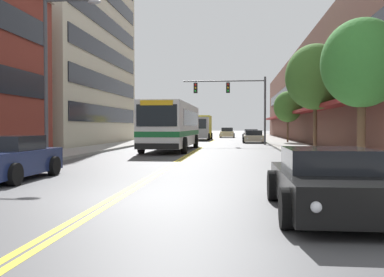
{
  "coord_description": "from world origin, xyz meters",
  "views": [
    {
      "loc": [
        2.7,
        -9.21,
        1.61
      ],
      "look_at": [
        0.35,
        13.25,
        0.98
      ],
      "focal_mm": 40.0,
      "sensor_mm": 36.0,
      "label": 1
    }
  ],
  "objects_px": {
    "street_tree_right_far": "(288,107)",
    "city_bus": "(173,124)",
    "car_champagne_parked_right_mid": "(254,137)",
    "traffic_signal_mast": "(235,96)",
    "car_white_parked_right_far": "(251,135)",
    "street_tree_right_near": "(362,64)",
    "car_navy_parked_left_near": "(5,159)",
    "box_truck": "(200,127)",
    "car_black_parked_right_foreground": "(329,183)",
    "car_beige_moving_lead": "(227,133)",
    "street_lamp_left_near": "(55,63)",
    "street_tree_right_mid": "(315,77)"
  },
  "relations": [
    {
      "from": "box_truck",
      "to": "car_white_parked_right_far",
      "type": "bearing_deg",
      "value": 9.66
    },
    {
      "from": "car_navy_parked_left_near",
      "to": "car_champagne_parked_right_mid",
      "type": "relative_size",
      "value": 0.97
    },
    {
      "from": "car_navy_parked_left_near",
      "to": "car_black_parked_right_foreground",
      "type": "xyz_separation_m",
      "value": [
        8.7,
        -4.15,
        -0.05
      ]
    },
    {
      "from": "car_champagne_parked_right_mid",
      "to": "car_beige_moving_lead",
      "type": "distance_m",
      "value": 20.38
    },
    {
      "from": "traffic_signal_mast",
      "to": "street_tree_right_far",
      "type": "height_order",
      "value": "traffic_signal_mast"
    },
    {
      "from": "car_beige_moving_lead",
      "to": "street_tree_right_near",
      "type": "xyz_separation_m",
      "value": [
        5.57,
        -48.12,
        3.06
      ]
    },
    {
      "from": "traffic_signal_mast",
      "to": "street_tree_right_far",
      "type": "bearing_deg",
      "value": 23.84
    },
    {
      "from": "car_champagne_parked_right_mid",
      "to": "car_black_parked_right_foreground",
      "type": "bearing_deg",
      "value": -89.92
    },
    {
      "from": "street_tree_right_far",
      "to": "city_bus",
      "type": "bearing_deg",
      "value": -128.33
    },
    {
      "from": "street_tree_right_near",
      "to": "box_truck",
      "type": "bearing_deg",
      "value": 103.14
    },
    {
      "from": "city_bus",
      "to": "car_white_parked_right_far",
      "type": "distance_m",
      "value": 24.56
    },
    {
      "from": "car_navy_parked_left_near",
      "to": "car_white_parked_right_far",
      "type": "relative_size",
      "value": 0.89
    },
    {
      "from": "car_beige_moving_lead",
      "to": "traffic_signal_mast",
      "type": "height_order",
      "value": "traffic_signal_mast"
    },
    {
      "from": "car_black_parked_right_foreground",
      "to": "car_beige_moving_lead",
      "type": "height_order",
      "value": "car_beige_moving_lead"
    },
    {
      "from": "box_truck",
      "to": "street_tree_right_near",
      "type": "relative_size",
      "value": 1.45
    },
    {
      "from": "car_navy_parked_left_near",
      "to": "box_truck",
      "type": "bearing_deg",
      "value": 86.31
    },
    {
      "from": "car_black_parked_right_foreground",
      "to": "street_lamp_left_near",
      "type": "bearing_deg",
      "value": 135.49
    },
    {
      "from": "car_white_parked_right_far",
      "to": "street_tree_right_far",
      "type": "relative_size",
      "value": 0.99
    },
    {
      "from": "car_white_parked_right_far",
      "to": "traffic_signal_mast",
      "type": "xyz_separation_m",
      "value": [
        -1.86,
        -14.38,
        3.75
      ]
    },
    {
      "from": "box_truck",
      "to": "street_lamp_left_near",
      "type": "xyz_separation_m",
      "value": [
        -3.19,
        -34.47,
        2.71
      ]
    },
    {
      "from": "car_champagne_parked_right_mid",
      "to": "street_tree_right_near",
      "type": "bearing_deg",
      "value": -84.88
    },
    {
      "from": "car_navy_parked_left_near",
      "to": "box_truck",
      "type": "height_order",
      "value": "box_truck"
    },
    {
      "from": "car_champagne_parked_right_mid",
      "to": "traffic_signal_mast",
      "type": "relative_size",
      "value": 0.58
    },
    {
      "from": "city_bus",
      "to": "box_truck",
      "type": "relative_size",
      "value": 1.6
    },
    {
      "from": "car_champagne_parked_right_mid",
      "to": "street_lamp_left_near",
      "type": "distance_m",
      "value": 27.45
    },
    {
      "from": "car_champagne_parked_right_mid",
      "to": "street_lamp_left_near",
      "type": "height_order",
      "value": "street_lamp_left_near"
    },
    {
      "from": "street_lamp_left_near",
      "to": "street_tree_right_near",
      "type": "bearing_deg",
      "value": -11.53
    },
    {
      "from": "car_white_parked_right_far",
      "to": "street_tree_right_near",
      "type": "distance_m",
      "value": 38.13
    },
    {
      "from": "car_black_parked_right_foreground",
      "to": "street_tree_right_mid",
      "type": "xyz_separation_m",
      "value": [
        3.18,
        19.36,
        4.15
      ]
    },
    {
      "from": "car_black_parked_right_foreground",
      "to": "car_white_parked_right_far",
      "type": "height_order",
      "value": "car_white_parked_right_far"
    },
    {
      "from": "box_truck",
      "to": "street_lamp_left_near",
      "type": "height_order",
      "value": "street_lamp_left_near"
    },
    {
      "from": "car_champagne_parked_right_mid",
      "to": "street_tree_right_far",
      "type": "relative_size",
      "value": 0.91
    },
    {
      "from": "box_truck",
      "to": "street_tree_right_far",
      "type": "bearing_deg",
      "value": -50.66
    },
    {
      "from": "city_bus",
      "to": "car_black_parked_right_foreground",
      "type": "bearing_deg",
      "value": -73.78
    },
    {
      "from": "traffic_signal_mast",
      "to": "street_tree_right_far",
      "type": "relative_size",
      "value": 1.55
    },
    {
      "from": "city_bus",
      "to": "car_navy_parked_left_near",
      "type": "xyz_separation_m",
      "value": [
        -2.61,
        -16.79,
        -1.13
      ]
    },
    {
      "from": "city_bus",
      "to": "traffic_signal_mast",
      "type": "xyz_separation_m",
      "value": [
        4.25,
        9.38,
        2.6
      ]
    },
    {
      "from": "car_champagne_parked_right_mid",
      "to": "street_tree_right_near",
      "type": "height_order",
      "value": "street_tree_right_near"
    },
    {
      "from": "car_navy_parked_left_near",
      "to": "street_lamp_left_near",
      "type": "xyz_separation_m",
      "value": [
        -0.64,
        5.03,
        3.64
      ]
    },
    {
      "from": "box_truck",
      "to": "street_tree_right_far",
      "type": "height_order",
      "value": "street_tree_right_far"
    },
    {
      "from": "box_truck",
      "to": "street_tree_right_mid",
      "type": "bearing_deg",
      "value": -68.99
    },
    {
      "from": "street_tree_right_mid",
      "to": "car_beige_moving_lead",
      "type": "bearing_deg",
      "value": 100.04
    },
    {
      "from": "city_bus",
      "to": "car_black_parked_right_foreground",
      "type": "xyz_separation_m",
      "value": [
        6.09,
        -20.94,
        -1.19
      ]
    },
    {
      "from": "city_bus",
      "to": "car_black_parked_right_foreground",
      "type": "relative_size",
      "value": 2.7
    },
    {
      "from": "city_bus",
      "to": "car_champagne_parked_right_mid",
      "type": "height_order",
      "value": "city_bus"
    },
    {
      "from": "city_bus",
      "to": "street_tree_right_far",
      "type": "bearing_deg",
      "value": 51.67
    },
    {
      "from": "city_bus",
      "to": "street_tree_right_near",
      "type": "height_order",
      "value": "street_tree_right_near"
    },
    {
      "from": "car_black_parked_right_foreground",
      "to": "street_tree_right_near",
      "type": "bearing_deg",
      "value": 70.06
    },
    {
      "from": "car_champagne_parked_right_mid",
      "to": "car_white_parked_right_far",
      "type": "xyz_separation_m",
      "value": [
        0.07,
        9.96,
        0.04
      ]
    },
    {
      "from": "car_white_parked_right_far",
      "to": "car_navy_parked_left_near",
      "type": "bearing_deg",
      "value": -102.14
    }
  ]
}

